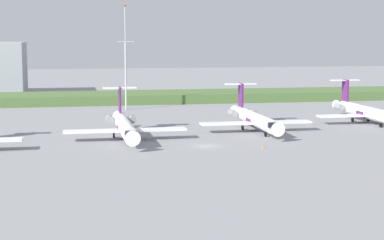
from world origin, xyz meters
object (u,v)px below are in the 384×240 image
at_px(regional_jet_fourth, 364,111).
at_px(antenna_mast, 126,67).
at_px(regional_jet_third, 254,118).
at_px(regional_jet_second, 124,125).
at_px(safety_cone_front_marker, 263,147).

distance_m(regional_jet_fourth, antenna_mast, 62.02).
xyz_separation_m(regional_jet_third, regional_jet_fourth, (27.77, 7.54, 0.00)).
bearing_deg(antenna_mast, regional_jet_second, -95.44).
bearing_deg(regional_jet_second, regional_jet_third, 11.92).
distance_m(antenna_mast, safety_cone_front_marker, 66.99).
height_order(regional_jet_fourth, antenna_mast, antenna_mast).
bearing_deg(regional_jet_third, regional_jet_second, -168.08).
distance_m(regional_jet_third, regional_jet_fourth, 28.78).
height_order(regional_jet_fourth, safety_cone_front_marker, regional_jet_fourth).
bearing_deg(antenna_mast, safety_cone_front_marker, -74.23).
bearing_deg(regional_jet_third, regional_jet_fourth, 15.19).
xyz_separation_m(regional_jet_second, safety_cone_front_marker, (22.61, -14.82, -2.26)).
relative_size(regional_jet_third, regional_jet_fourth, 1.00).
height_order(regional_jet_second, antenna_mast, antenna_mast).
relative_size(regional_jet_second, safety_cone_front_marker, 56.36).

